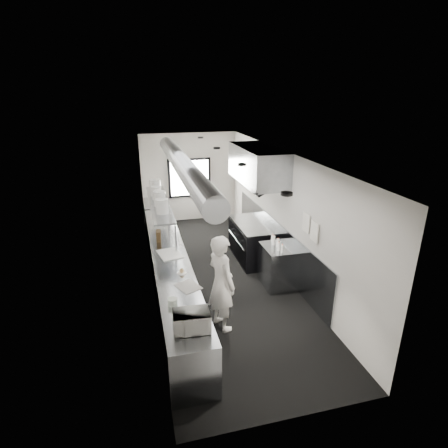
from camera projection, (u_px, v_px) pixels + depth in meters
floor at (219, 276)px, 8.37m from camera, size 3.00×8.00×0.01m
ceiling at (218, 154)px, 7.38m from camera, size 3.00×8.00×0.01m
wall_back at (189, 178)px, 11.51m from camera, size 3.00×0.02×2.80m
wall_front at (298, 330)px, 4.25m from camera, size 3.00×0.02×2.80m
wall_left at (149, 225)px, 7.53m from camera, size 0.02×8.00×2.80m
wall_right at (283, 213)px, 8.22m from camera, size 0.02×8.00×2.80m
wall_cladding at (275, 242)px, 8.79m from camera, size 0.03×5.50×1.10m
hvac_duct at (182, 164)px, 7.67m from camera, size 0.40×6.40×0.40m
service_window at (190, 178)px, 11.47m from camera, size 1.36×0.05×1.25m
exhaust_hood at (257, 165)px, 8.42m from camera, size 0.81×2.20×0.88m
prep_counter at (171, 274)px, 7.49m from camera, size 0.70×6.00×0.90m
pass_shelf at (159, 204)px, 8.46m from camera, size 0.45×3.00×0.68m
range at (253, 241)px, 9.08m from camera, size 0.88×1.60×0.94m
bottle_station at (278, 266)px, 7.84m from camera, size 0.65×0.80×0.90m
far_work_table at (157, 217)px, 10.85m from camera, size 0.70×1.20×0.90m
notice_sheet_a at (306, 223)px, 7.06m from camera, size 0.02×0.28×0.38m
notice_sheet_b at (314, 232)px, 6.76m from camera, size 0.02×0.28×0.38m
line_cook at (221, 283)px, 6.29m from camera, size 0.62×0.75×1.77m
microwave at (192, 321)px, 5.00m from camera, size 0.49×0.39×0.28m
deli_tub_a at (177, 321)px, 5.15m from camera, size 0.18×0.18×0.10m
deli_tub_b at (173, 302)px, 5.61m from camera, size 0.18×0.18×0.11m
newspaper at (188, 286)px, 6.14m from camera, size 0.47×0.51×0.01m
small_plate at (182, 273)px, 6.58m from camera, size 0.18×0.18×0.01m
pastry at (182, 271)px, 6.57m from camera, size 0.08×0.08×0.08m
cutting_board at (170, 254)px, 7.34m from camera, size 0.53×0.63×0.02m
knife_block at (159, 236)px, 7.96m from camera, size 0.12×0.22×0.23m
plate_stack_a at (162, 206)px, 7.64m from camera, size 0.28×0.28×0.31m
plate_stack_b at (160, 199)px, 8.13m from camera, size 0.34×0.34×0.34m
plate_stack_c at (157, 193)px, 8.61m from camera, size 0.27×0.27×0.31m
plate_stack_d at (155, 188)px, 8.90m from camera, size 0.35×0.35×0.41m
squeeze_bottle_a at (282, 249)px, 7.39m from camera, size 0.07×0.07×0.17m
squeeze_bottle_b at (279, 247)px, 7.48m from camera, size 0.08×0.08×0.19m
squeeze_bottle_c at (278, 243)px, 7.66m from camera, size 0.07×0.07×0.18m
squeeze_bottle_d at (274, 240)px, 7.77m from camera, size 0.09×0.09×0.20m
squeeze_bottle_e at (272, 238)px, 7.91m from camera, size 0.07×0.07×0.17m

